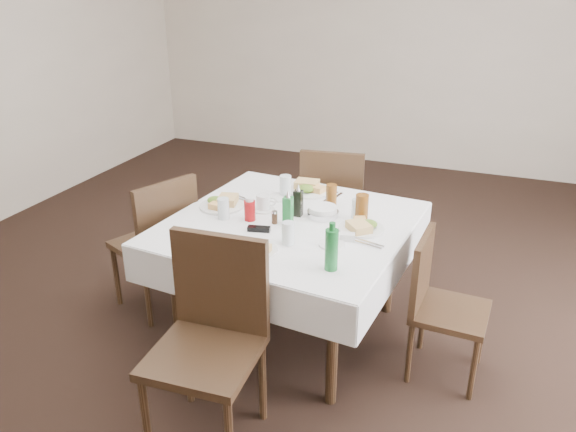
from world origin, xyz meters
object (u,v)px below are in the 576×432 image
Objects in this scene: chair_west at (160,237)px; water_e at (357,209)px; water_n at (286,186)px; water_s at (288,233)px; chair_north at (333,201)px; chair_east at (437,297)px; chair_south at (212,328)px; coffee_mug at (264,203)px; bread_basket at (323,212)px; green_bottle at (332,249)px; oil_cruet_green at (288,209)px; ketchup_bottle at (250,210)px; water_w at (223,208)px; dining_table at (289,233)px; oil_cruet_dark at (298,202)px.

water_e is at bearing 12.27° from chair_west.
water_n is 1.10× the size of water_s.
chair_north is 1.32m from chair_east.
water_n reaches higher than water_e.
chair_west reaches higher than water_n.
chair_north reaches higher than water_n.
chair_north is 7.58× the size of water_s.
chair_south is 8.52× the size of water_e.
coffee_mug is (-0.31, 0.38, -0.02)m from water_s.
coffee_mug is (-0.04, -0.27, -0.02)m from water_n.
green_bottle reaches higher than bread_basket.
ketchup_bottle is at bearing -172.86° from oil_cruet_green.
chair_east is 6.55× the size of water_w.
dining_table is at bearing -137.96° from bread_basket.
ketchup_bottle is (0.64, 0.01, 0.29)m from chair_west.
chair_west is 6.44× the size of coffee_mug.
green_bottle reaches higher than water_n.
chair_east reaches higher than bread_basket.
water_e is at bearing 61.57° from water_s.
chair_north is 5.06× the size of bread_basket.
bread_basket is 1.29× the size of coffee_mug.
water_n is 0.45m from oil_cruet_green.
oil_cruet_dark reaches higher than dining_table.
oil_cruet_dark is at bearing -55.56° from water_n.
water_w reaches higher than bread_basket.
oil_cruet_green is (0.01, -0.94, 0.30)m from chair_north.
ketchup_bottle is at bearing -163.95° from dining_table.
chair_south and green_bottle have the same top height.
dining_table is 0.88m from chair_west.
dining_table is at bearing 16.05° from ketchup_bottle.
oil_cruet_green reaches higher than bread_basket.
chair_north is 4.51× the size of oil_cruet_green.
coffee_mug is at bearing 137.10° from green_bottle.
ketchup_bottle is 0.98× the size of coffee_mug.
oil_cruet_green is at bearing 86.66° from chair_south.
water_e is at bearing 28.45° from dining_table.
chair_west is at bearing -179.24° from ketchup_bottle.
water_e is at bearing 23.90° from ketchup_bottle.
water_w is (-1.28, -0.04, 0.35)m from chair_east.
bread_basket is 0.89× the size of oil_cruet_green.
water_s is at bearing -67.43° from water_n.
bread_basket is at bearing 42.04° from dining_table.
ketchup_bottle is (-0.23, -0.07, 0.15)m from dining_table.
dining_table is 0.44m from water_n.
water_s is at bearing -77.63° from oil_cruet_dark.
green_bottle is (0.57, -0.84, 0.04)m from water_n.
ketchup_bottle reaches higher than bread_basket.
ketchup_bottle is at bearing -179.87° from chair_east.
chair_south reaches higher than coffee_mug.
chair_west reaches higher than water_w.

